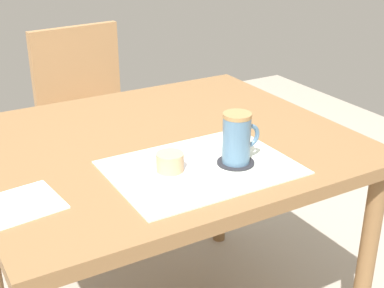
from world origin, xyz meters
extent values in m
cylinder|color=brown|center=(0.45, -0.38, 0.33)|extent=(0.05, 0.05, 0.66)
cylinder|color=brown|center=(0.45, 0.38, 0.33)|extent=(0.05, 0.05, 0.66)
cube|color=brown|center=(0.00, 0.00, 0.68)|extent=(1.01, 0.87, 0.04)
cylinder|color=#997047|center=(0.28, 0.57, 0.21)|extent=(0.04, 0.04, 0.41)
cylinder|color=#997047|center=(-0.07, 0.53, 0.21)|extent=(0.04, 0.04, 0.41)
cylinder|color=#997047|center=(0.24, 0.92, 0.21)|extent=(0.04, 0.04, 0.41)
cylinder|color=#997047|center=(-0.11, 0.89, 0.21)|extent=(0.04, 0.04, 0.41)
cube|color=#997047|center=(0.09, 0.73, 0.43)|extent=(0.46, 0.46, 0.04)
cube|color=#997047|center=(0.07, 0.92, 0.65)|extent=(0.39, 0.07, 0.39)
cube|color=silver|center=(0.00, -0.21, 0.70)|extent=(0.44, 0.33, 0.00)
cylinder|color=white|center=(-0.09, -0.22, 0.71)|extent=(0.16, 0.16, 0.01)
cylinder|color=tan|center=(-0.09, -0.22, 0.74)|extent=(0.07, 0.07, 0.04)
cylinder|color=#232328|center=(0.08, -0.24, 0.71)|extent=(0.09, 0.09, 0.00)
cylinder|color=slate|center=(0.08, -0.24, 0.77)|extent=(0.07, 0.07, 0.12)
cylinder|color=#9E7547|center=(0.08, -0.24, 0.83)|extent=(0.07, 0.07, 0.01)
torus|color=slate|center=(0.12, -0.24, 0.77)|extent=(0.06, 0.01, 0.06)
cube|color=white|center=(-0.42, -0.17, 0.70)|extent=(0.17, 0.17, 0.00)
camera|label=1|loc=(-0.60, -1.22, 1.28)|focal=50.00mm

